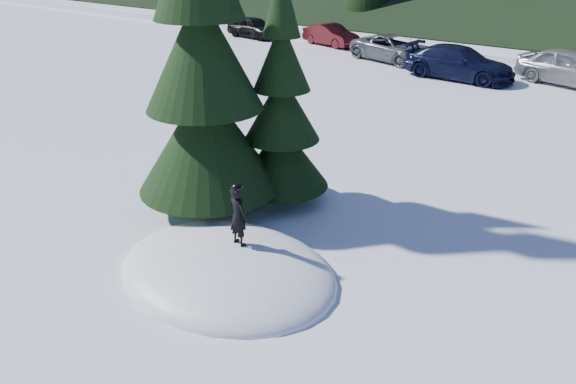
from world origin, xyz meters
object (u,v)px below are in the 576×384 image
Objects in this scene: car_1 at (331,35)px; car_4 at (571,68)px; spruce_short at (282,116)px; car_3 at (459,63)px; spruce_tall at (203,67)px; car_2 at (394,48)px; car_0 at (254,27)px; child_skier at (238,216)px.

car_1 is 0.82× the size of car_4.
spruce_short is 1.09× the size of car_3.
car_3 is at bearing 127.03° from car_4.
spruce_tall reaches higher than car_2.
spruce_tall is 2.11m from spruce_short.
child_skier is at bearing -133.46° from car_0.
car_1 is 5.39m from car_2.
car_0 is 1.03× the size of car_1.
car_1 is (5.40, 0.64, -0.04)m from car_0.
spruce_tall is 16.42m from car_3.
spruce_tall reaches higher than spruce_short.
car_1 is at bearing 84.76° from car_2.
child_skier reaches higher than car_4.
car_1 is 9.88m from car_3.
car_2 is 1.04× the size of car_4.
car_2 is (5.06, -1.85, 0.04)m from car_1.
spruce_short reaches higher than car_1.
car_4 is at bearing 78.73° from spruce_tall.
car_0 is 10.53m from car_2.
car_4 is at bearing -84.20° from car_1.
child_skier is 19.39m from car_4.
child_skier reaches higher than car_2.
car_4 is (18.85, -1.23, 0.12)m from car_0.
car_3 is (14.61, -2.93, 0.07)m from car_0.
spruce_tall reaches higher than car_1.
spruce_short is 17.57m from car_2.
spruce_tall is 22.27m from car_1.
spruce_short is 1.15× the size of car_2.
spruce_tall is at bearing -175.54° from car_3.
spruce_short is at bearing -145.75° from car_2.
car_3 is (-2.88, 17.64, -0.36)m from child_skier.
car_3 is (-1.68, 14.80, -1.39)m from spruce_short.
car_0 is at bearing 80.72° from car_3.
car_1 is at bearing -52.88° from child_skier.
spruce_short is 1.45× the size of car_1.
car_0 reaches higher than car_2.
car_2 is at bearing -96.37° from car_1.
car_0 is at bearing -42.20° from child_skier.
car_4 is (3.57, 17.90, -2.55)m from spruce_tall.
spruce_tall is 1.84× the size of car_2.
spruce_tall is at bearing -150.10° from car_2.
car_2 is at bearing 109.44° from spruce_short.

